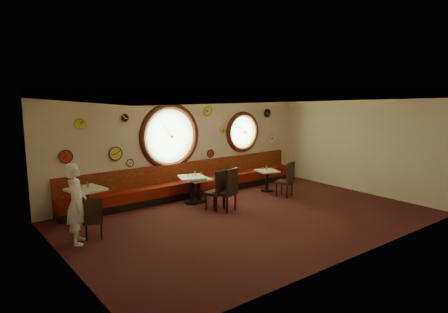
# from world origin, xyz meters

# --- Properties ---
(floor) EXTENTS (9.00, 6.00, 0.00)m
(floor) POSITION_xyz_m (0.00, 0.00, 0.00)
(floor) COLOR black
(floor) RESTS_ON ground
(ceiling) EXTENTS (9.00, 6.00, 0.02)m
(ceiling) POSITION_xyz_m (0.00, 0.00, 3.20)
(ceiling) COLOR gold
(ceiling) RESTS_ON wall_back
(wall_back) EXTENTS (9.00, 0.02, 3.20)m
(wall_back) POSITION_xyz_m (0.00, 3.00, 1.60)
(wall_back) COLOR beige
(wall_back) RESTS_ON floor
(wall_front) EXTENTS (9.00, 0.02, 3.20)m
(wall_front) POSITION_xyz_m (0.00, -3.00, 1.60)
(wall_front) COLOR beige
(wall_front) RESTS_ON floor
(wall_left) EXTENTS (0.02, 6.00, 3.20)m
(wall_left) POSITION_xyz_m (-4.50, 0.00, 1.60)
(wall_left) COLOR beige
(wall_left) RESTS_ON floor
(wall_right) EXTENTS (0.02, 6.00, 3.20)m
(wall_right) POSITION_xyz_m (4.50, 0.00, 1.60)
(wall_right) COLOR beige
(wall_right) RESTS_ON floor
(molding_back) EXTENTS (9.00, 0.10, 0.18)m
(molding_back) POSITION_xyz_m (0.00, 2.95, 3.11)
(molding_back) COLOR #351309
(molding_back) RESTS_ON wall_back
(molding_front) EXTENTS (9.00, 0.10, 0.18)m
(molding_front) POSITION_xyz_m (0.00, -2.95, 3.11)
(molding_front) COLOR #351309
(molding_front) RESTS_ON wall_back
(molding_left) EXTENTS (0.10, 6.00, 0.18)m
(molding_left) POSITION_xyz_m (-4.45, 0.00, 3.11)
(molding_left) COLOR #351309
(molding_left) RESTS_ON wall_back
(molding_right) EXTENTS (0.10, 6.00, 0.18)m
(molding_right) POSITION_xyz_m (4.45, 0.00, 3.11)
(molding_right) COLOR #351309
(molding_right) RESTS_ON wall_back
(banquette_base) EXTENTS (8.00, 0.55, 0.20)m
(banquette_base) POSITION_xyz_m (0.00, 2.72, 0.10)
(banquette_base) COLOR black
(banquette_base) RESTS_ON floor
(banquette_seat) EXTENTS (8.00, 0.55, 0.30)m
(banquette_seat) POSITION_xyz_m (0.00, 2.72, 0.35)
(banquette_seat) COLOR #5C1107
(banquette_seat) RESTS_ON banquette_base
(banquette_back) EXTENTS (8.00, 0.10, 0.55)m
(banquette_back) POSITION_xyz_m (0.00, 2.94, 0.75)
(banquette_back) COLOR #5C070C
(banquette_back) RESTS_ON wall_back
(porthole_left_glass) EXTENTS (1.66, 0.02, 1.66)m
(porthole_left_glass) POSITION_xyz_m (-0.60, 3.00, 1.85)
(porthole_left_glass) COLOR #9FCD7B
(porthole_left_glass) RESTS_ON wall_back
(porthole_left_frame) EXTENTS (1.98, 0.18, 1.98)m
(porthole_left_frame) POSITION_xyz_m (-0.60, 2.98, 1.85)
(porthole_left_frame) COLOR #351309
(porthole_left_frame) RESTS_ON wall_back
(porthole_left_ring) EXTENTS (1.61, 0.03, 1.61)m
(porthole_left_ring) POSITION_xyz_m (-0.60, 2.95, 1.85)
(porthole_left_ring) COLOR gold
(porthole_left_ring) RESTS_ON wall_back
(porthole_right_glass) EXTENTS (1.10, 0.02, 1.10)m
(porthole_right_glass) POSITION_xyz_m (2.20, 3.00, 1.80)
(porthole_right_glass) COLOR #9FCD7B
(porthole_right_glass) RESTS_ON wall_back
(porthole_right_frame) EXTENTS (1.38, 0.18, 1.38)m
(porthole_right_frame) POSITION_xyz_m (2.20, 2.98, 1.80)
(porthole_right_frame) COLOR #351309
(porthole_right_frame) RESTS_ON wall_back
(porthole_right_ring) EXTENTS (1.09, 0.03, 1.09)m
(porthole_right_ring) POSITION_xyz_m (2.20, 2.95, 1.80)
(porthole_right_ring) COLOR gold
(porthole_right_ring) RESTS_ON wall_back
(wall_clock_0) EXTENTS (0.20, 0.03, 0.20)m
(wall_clock_0) POSITION_xyz_m (-1.90, 2.96, 1.20)
(wall_clock_0) COLOR white
(wall_clock_0) RESTS_ON wall_back
(wall_clock_1) EXTENTS (0.26, 0.03, 0.26)m
(wall_clock_1) POSITION_xyz_m (-3.20, 2.96, 2.35)
(wall_clock_1) COLOR #A7D32A
(wall_clock_1) RESTS_ON wall_back
(wall_clock_2) EXTENTS (0.24, 0.03, 0.24)m
(wall_clock_2) POSITION_xyz_m (-2.00, 2.96, 2.45)
(wall_clock_2) COLOR black
(wall_clock_2) RESTS_ON wall_back
(wall_clock_3) EXTENTS (0.32, 0.03, 0.32)m
(wall_clock_3) POSITION_xyz_m (-3.60, 2.96, 1.55)
(wall_clock_3) COLOR red
(wall_clock_3) RESTS_ON wall_back
(wall_clock_4) EXTENTS (0.22, 0.03, 0.22)m
(wall_clock_4) POSITION_xyz_m (1.35, 2.96, 1.95)
(wall_clock_4) COLOR #E3CA4B
(wall_clock_4) RESTS_ON wall_back
(wall_clock_5) EXTENTS (0.28, 0.03, 0.28)m
(wall_clock_5) POSITION_xyz_m (3.30, 2.96, 2.40)
(wall_clock_5) COLOR black
(wall_clock_5) RESTS_ON wall_back
(wall_clock_6) EXTENTS (0.24, 0.03, 0.24)m
(wall_clock_6) POSITION_xyz_m (0.85, 2.96, 1.20)
(wall_clock_6) COLOR #C13F16
(wall_clock_6) RESTS_ON wall_back
(wall_clock_7) EXTENTS (0.36, 0.03, 0.36)m
(wall_clock_7) POSITION_xyz_m (-2.30, 2.96, 1.50)
(wall_clock_7) COLOR gold
(wall_clock_7) RESTS_ON wall_back
(wall_clock_8) EXTENTS (0.30, 0.03, 0.30)m
(wall_clock_8) POSITION_xyz_m (0.75, 2.96, 2.55)
(wall_clock_8) COLOR #BEE246
(wall_clock_8) RESTS_ON wall_back
(wall_clock_9) EXTENTS (0.34, 0.03, 0.34)m
(wall_clock_9) POSITION_xyz_m (3.55, 2.96, 1.45)
(wall_clock_9) COLOR white
(wall_clock_9) RESTS_ON wall_back
(table_a) EXTENTS (0.91, 0.91, 0.85)m
(table_a) POSITION_xyz_m (-3.40, 2.20, 0.54)
(table_a) COLOR black
(table_a) RESTS_ON floor
(table_b) EXTENTS (0.91, 0.91, 0.78)m
(table_b) POSITION_xyz_m (-0.45, 2.05, 0.49)
(table_b) COLOR black
(table_b) RESTS_ON floor
(table_c) EXTENTS (0.66, 0.66, 0.69)m
(table_c) POSITION_xyz_m (-0.23, 2.03, 0.44)
(table_c) COLOR black
(table_c) RESTS_ON floor
(table_d) EXTENTS (0.75, 0.75, 0.68)m
(table_d) POSITION_xyz_m (2.20, 1.76, 0.43)
(table_d) COLOR black
(table_d) RESTS_ON floor
(chair_a) EXTENTS (0.51, 0.51, 0.59)m
(chair_a) POSITION_xyz_m (-3.67, 0.99, 0.54)
(chair_a) COLOR black
(chair_a) RESTS_ON floor
(chair_b) EXTENTS (0.57, 0.57, 0.68)m
(chair_b) POSITION_xyz_m (-0.26, 1.05, 0.63)
(chair_b) COLOR black
(chair_b) RESTS_ON floor
(chair_c) EXTENTS (0.61, 0.61, 0.72)m
(chair_c) POSITION_xyz_m (-0.11, 0.80, 0.67)
(chair_c) COLOR black
(chair_c) RESTS_ON floor
(chair_d) EXTENTS (0.56, 0.56, 0.66)m
(chair_d) POSITION_xyz_m (2.21, 0.88, 0.61)
(chair_d) COLOR black
(chair_d) RESTS_ON floor
(condiment_a_salt) EXTENTS (0.04, 0.04, 0.10)m
(condiment_a_salt) POSITION_xyz_m (-3.48, 2.28, 0.90)
(condiment_a_salt) COLOR silver
(condiment_a_salt) RESTS_ON table_a
(condiment_b_salt) EXTENTS (0.03, 0.03, 0.09)m
(condiment_b_salt) POSITION_xyz_m (-0.55, 2.09, 0.82)
(condiment_b_salt) COLOR #BCBBC0
(condiment_b_salt) RESTS_ON table_b
(condiment_c_salt) EXTENTS (0.04, 0.04, 0.10)m
(condiment_c_salt) POSITION_xyz_m (-0.27, 2.06, 0.74)
(condiment_c_salt) COLOR silver
(condiment_c_salt) RESTS_ON table_c
(condiment_d_salt) EXTENTS (0.03, 0.03, 0.09)m
(condiment_d_salt) POSITION_xyz_m (2.11, 1.84, 0.72)
(condiment_d_salt) COLOR silver
(condiment_d_salt) RESTS_ON table_d
(condiment_a_pepper) EXTENTS (0.03, 0.03, 0.09)m
(condiment_a_pepper) POSITION_xyz_m (-3.34, 2.22, 0.90)
(condiment_a_pepper) COLOR silver
(condiment_a_pepper) RESTS_ON table_a
(condiment_b_pepper) EXTENTS (0.03, 0.03, 0.09)m
(condiment_b_pepper) POSITION_xyz_m (-0.43, 2.06, 0.82)
(condiment_b_pepper) COLOR silver
(condiment_b_pepper) RESTS_ON table_b
(condiment_c_pepper) EXTENTS (0.04, 0.04, 0.10)m
(condiment_c_pepper) POSITION_xyz_m (-0.21, 2.01, 0.74)
(condiment_c_pepper) COLOR silver
(condiment_c_pepper) RESTS_ON table_c
(condiment_d_pepper) EXTENTS (0.03, 0.03, 0.10)m
(condiment_d_pepper) POSITION_xyz_m (2.22, 1.78, 0.72)
(condiment_d_pepper) COLOR silver
(condiment_d_pepper) RESTS_ON table_d
(condiment_a_bottle) EXTENTS (0.05, 0.05, 0.15)m
(condiment_a_bottle) POSITION_xyz_m (-3.34, 2.24, 0.93)
(condiment_a_bottle) COLOR #C9852F
(condiment_a_bottle) RESTS_ON table_a
(condiment_b_bottle) EXTENTS (0.04, 0.04, 0.14)m
(condiment_b_bottle) POSITION_xyz_m (-0.31, 2.10, 0.85)
(condiment_b_bottle) COLOR orange
(condiment_b_bottle) RESTS_ON table_b
(condiment_c_bottle) EXTENTS (0.05, 0.05, 0.17)m
(condiment_c_bottle) POSITION_xyz_m (-0.10, 2.10, 0.78)
(condiment_c_bottle) COLOR gold
(condiment_c_bottle) RESTS_ON table_c
(condiment_d_bottle) EXTENTS (0.05, 0.05, 0.17)m
(condiment_d_bottle) POSITION_xyz_m (2.26, 1.87, 0.76)
(condiment_d_bottle) COLOR yellow
(condiment_d_bottle) RESTS_ON table_d
(waiter) EXTENTS (0.62, 0.74, 1.72)m
(waiter) POSITION_xyz_m (-4.00, 0.99, 0.86)
(waiter) COLOR white
(waiter) RESTS_ON floor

